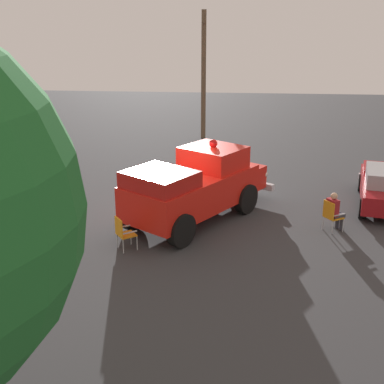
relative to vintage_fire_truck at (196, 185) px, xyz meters
The scene contains 7 objects.
ground_plane 1.42m from the vintage_fire_truck, 163.84° to the right, with size 60.00×60.00×0.00m, color #333335.
vintage_fire_truck is the anchor object (origin of this frame).
lawn_chair_near_truck 4.44m from the vintage_fire_truck, ahead, with size 0.68×0.68×1.02m.
lawn_chair_spare 3.29m from the vintage_fire_truck, 126.89° to the right, with size 0.69×0.69×1.02m.
spectator_seated 4.52m from the vintage_fire_truck, ahead, with size 0.65×0.60×1.29m.
spectator_standing 5.66m from the vintage_fire_truck, 149.85° to the right, with size 0.60×0.44×1.68m.
utility_pole 12.24m from the vintage_fire_truck, 92.83° to the left, with size 0.31×1.70×6.84m.
Camera 1 is at (1.99, -15.54, 6.52)m, focal length 46.94 mm.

